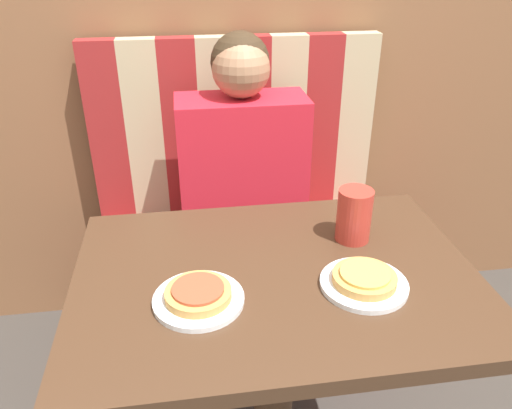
# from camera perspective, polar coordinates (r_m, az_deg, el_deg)

# --- Properties ---
(booth_seat) EXTENTS (1.02, 0.51, 0.47)m
(booth_seat) POSITION_cam_1_polar(r_m,az_deg,el_deg) (1.91, -1.36, -9.84)
(booth_seat) COLOR maroon
(booth_seat) RESTS_ON ground_plane
(booth_backrest) EXTENTS (1.02, 0.06, 0.65)m
(booth_backrest) POSITION_cam_1_polar(r_m,az_deg,el_deg) (1.83, -2.46, 8.62)
(booth_backrest) COLOR maroon
(booth_backrest) RESTS_ON booth_seat
(dining_table) EXTENTS (0.89, 0.63, 0.76)m
(dining_table) POSITION_cam_1_polar(r_m,az_deg,el_deg) (1.18, 2.21, -12.48)
(dining_table) COLOR #422B1C
(dining_table) RESTS_ON ground_plane
(person) EXTENTS (0.41, 0.21, 0.70)m
(person) POSITION_cam_1_polar(r_m,az_deg,el_deg) (1.62, -1.60, 6.10)
(person) COLOR red
(person) RESTS_ON booth_seat
(plate_left) EXTENTS (0.19, 0.19, 0.01)m
(plate_left) POSITION_cam_1_polar(r_m,az_deg,el_deg) (1.03, -6.58, -10.75)
(plate_left) COLOR white
(plate_left) RESTS_ON dining_table
(plate_right) EXTENTS (0.19, 0.19, 0.01)m
(plate_right) POSITION_cam_1_polar(r_m,az_deg,el_deg) (1.09, 12.21, -8.89)
(plate_right) COLOR white
(plate_right) RESTS_ON dining_table
(pizza_left) EXTENTS (0.14, 0.14, 0.02)m
(pizza_left) POSITION_cam_1_polar(r_m,az_deg,el_deg) (1.02, -6.63, -9.99)
(pizza_left) COLOR #C68E47
(pizza_left) RESTS_ON plate_left
(pizza_right) EXTENTS (0.14, 0.14, 0.02)m
(pizza_right) POSITION_cam_1_polar(r_m,az_deg,el_deg) (1.08, 12.31, -8.15)
(pizza_right) COLOR #C68E47
(pizza_right) RESTS_ON plate_right
(drinking_cup) EXTENTS (0.08, 0.08, 0.13)m
(drinking_cup) POSITION_cam_1_polar(r_m,az_deg,el_deg) (1.21, 11.15, -1.20)
(drinking_cup) COLOR #B23328
(drinking_cup) RESTS_ON dining_table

